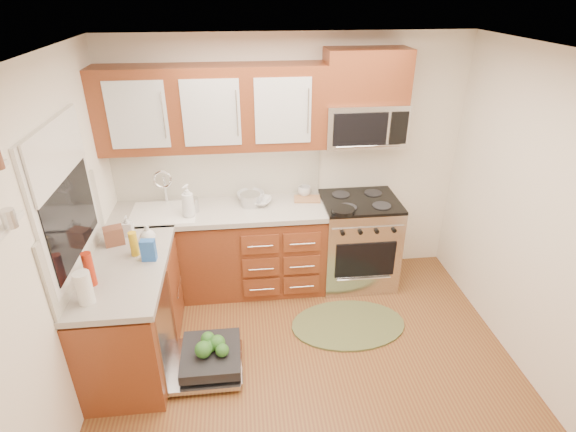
{
  "coord_description": "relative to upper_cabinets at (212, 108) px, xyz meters",
  "views": [
    {
      "loc": [
        -0.49,
        -2.51,
        2.88
      ],
      "look_at": [
        -0.12,
        0.85,
        1.12
      ],
      "focal_mm": 28.0,
      "sensor_mm": 36.0,
      "label": 1
    }
  ],
  "objects": [
    {
      "name": "floor",
      "position": [
        0.73,
        -1.57,
        -1.88
      ],
      "size": [
        3.5,
        3.5,
        0.0
      ],
      "primitive_type": "plane",
      "color": "brown",
      "rests_on": "ground"
    },
    {
      "name": "ceiling",
      "position": [
        0.73,
        -1.57,
        0.62
      ],
      "size": [
        3.5,
        3.5,
        0.0
      ],
      "primitive_type": "plane",
      "rotation": [
        3.14,
        0.0,
        0.0
      ],
      "color": "white",
      "rests_on": "ground"
    },
    {
      "name": "wall_back",
      "position": [
        0.73,
        0.18,
        -0.62
      ],
      "size": [
        3.5,
        0.04,
        2.5
      ],
      "primitive_type": "cube",
      "color": "white",
      "rests_on": "ground"
    },
    {
      "name": "wall_left",
      "position": [
        -1.02,
        -1.57,
        -0.62
      ],
      "size": [
        0.04,
        3.5,
        2.5
      ],
      "primitive_type": "cube",
      "color": "white",
      "rests_on": "ground"
    },
    {
      "name": "wall_right",
      "position": [
        2.48,
        -1.57,
        -0.62
      ],
      "size": [
        0.04,
        3.5,
        2.5
      ],
      "primitive_type": "cube",
      "color": "white",
      "rests_on": "ground"
    },
    {
      "name": "base_cabinet_back",
      "position": [
        0.0,
        -0.12,
        -1.45
      ],
      "size": [
        2.05,
        0.6,
        0.85
      ],
      "primitive_type": "cube",
      "color": "brown",
      "rests_on": "ground"
    },
    {
      "name": "base_cabinet_left",
      "position": [
        -0.72,
        -1.05,
        -1.45
      ],
      "size": [
        0.6,
        1.25,
        0.85
      ],
      "primitive_type": "cube",
      "color": "brown",
      "rests_on": "ground"
    },
    {
      "name": "countertop_back",
      "position": [
        0.0,
        -0.14,
        -0.97
      ],
      "size": [
        2.07,
        0.64,
        0.05
      ],
      "primitive_type": "cube",
      "color": "#A6A098",
      "rests_on": "base_cabinet_back"
    },
    {
      "name": "countertop_left",
      "position": [
        -0.71,
        -1.05,
        -0.97
      ],
      "size": [
        0.64,
        1.27,
        0.05
      ],
      "primitive_type": "cube",
      "color": "#A6A098",
      "rests_on": "base_cabinet_left"
    },
    {
      "name": "backsplash_back",
      "position": [
        0.0,
        0.16,
        -0.67
      ],
      "size": [
        2.05,
        0.02,
        0.57
      ],
      "primitive_type": "cube",
      "color": "beige",
      "rests_on": "ground"
    },
    {
      "name": "backsplash_left",
      "position": [
        -1.01,
        -1.05,
        -0.67
      ],
      "size": [
        0.02,
        1.25,
        0.57
      ],
      "primitive_type": "cube",
      "color": "beige",
      "rests_on": "ground"
    },
    {
      "name": "upper_cabinets",
      "position": [
        0.0,
        0.0,
        0.0
      ],
      "size": [
        2.05,
        0.35,
        0.75
      ],
      "primitive_type": null,
      "color": "brown",
      "rests_on": "ground"
    },
    {
      "name": "cabinet_over_mw",
      "position": [
        1.41,
        0.0,
        0.26
      ],
      "size": [
        0.76,
        0.35,
        0.47
      ],
      "primitive_type": "cube",
      "color": "brown",
      "rests_on": "ground"
    },
    {
      "name": "range",
      "position": [
        1.41,
        -0.15,
        -1.4
      ],
      "size": [
        0.76,
        0.64,
        0.95
      ],
      "primitive_type": null,
      "color": "silver",
      "rests_on": "ground"
    },
    {
      "name": "microwave",
      "position": [
        1.41,
        -0.02,
        -0.18
      ],
      "size": [
        0.76,
        0.38,
        0.4
      ],
      "primitive_type": null,
      "color": "silver",
      "rests_on": "ground"
    },
    {
      "name": "sink",
      "position": [
        -0.52,
        -0.16,
        -1.07
      ],
      "size": [
        0.62,
        0.5,
        0.26
      ],
      "primitive_type": null,
      "color": "white",
      "rests_on": "ground"
    },
    {
      "name": "dishwasher",
      "position": [
        -0.13,
        -1.27,
        -1.77
      ],
      "size": [
        0.7,
        0.6,
        0.2
      ],
      "primitive_type": null,
      "color": "silver",
      "rests_on": "ground"
    },
    {
      "name": "window",
      "position": [
        -1.01,
        -1.07,
        -0.32
      ],
      "size": [
        0.03,
        1.05,
        1.05
      ],
      "primitive_type": null,
      "color": "white",
      "rests_on": "ground"
    },
    {
      "name": "window_blind",
      "position": [
        -0.98,
        -1.07,
        0.0
      ],
      "size": [
        0.02,
        0.96,
        0.4
      ],
      "primitive_type": "cube",
      "color": "white",
      "rests_on": "ground"
    },
    {
      "name": "shelf_lower",
      "position": [
        -0.99,
        -1.92,
        -0.12
      ],
      "size": [
        0.04,
        0.4,
        0.03
      ],
      "primitive_type": "cube",
      "color": "white",
      "rests_on": "ground"
    },
    {
      "name": "rug",
      "position": [
        1.16,
        -0.88,
        -1.86
      ],
      "size": [
        1.09,
        0.72,
        0.02
      ],
      "primitive_type": null,
      "rotation": [
        0.0,
        0.0,
        -0.02
      ],
      "color": "olive",
      "rests_on": "ground"
    },
    {
      "name": "skillet",
      "position": [
        1.17,
        -0.4,
        -0.9
      ],
      "size": [
        0.3,
        0.3,
        0.04
      ],
      "primitive_type": "cylinder",
      "rotation": [
        0.0,
        0.0,
        0.42
      ],
      "color": "black",
      "rests_on": "range"
    },
    {
      "name": "stock_pot",
      "position": [
        0.31,
        -0.08,
        -0.89
      ],
      "size": [
        0.2,
        0.2,
        0.12
      ],
      "primitive_type": "cylinder",
      "rotation": [
        0.0,
        0.0,
        0.02
      ],
      "color": "silver",
      "rests_on": "countertop_back"
    },
    {
      "name": "cutting_board",
      "position": [
        0.88,
        -0.02,
        -0.94
      ],
      "size": [
        0.28,
        0.2,
        0.02
      ],
      "primitive_type": "cube",
      "rotation": [
        0.0,
        0.0,
        -0.12
      ],
      "color": "#A7744C",
      "rests_on": "countertop_back"
    },
    {
      "name": "canister",
      "position": [
        -0.23,
        -0.17,
        -0.88
      ],
      "size": [
        0.11,
        0.11,
        0.14
      ],
      "primitive_type": "cylinder",
      "rotation": [
        0.0,
        0.0,
        0.29
      ],
      "color": "silver",
      "rests_on": "countertop_back"
    },
    {
      "name": "paper_towel_roll",
      "position": [
        -0.87,
        -1.48,
        -0.83
      ],
      "size": [
        0.12,
        0.12,
        0.24
      ],
      "primitive_type": "cylinder",
      "rotation": [
        0.0,
        0.0,
        0.07
      ],
      "color": "white",
      "rests_on": "countertop_left"
    },
    {
      "name": "mustard_bottle",
      "position": [
        -0.65,
        -0.9,
        -0.85
      ],
      "size": [
        0.07,
        0.07,
        0.21
      ],
      "primitive_type": "cylinder",
      "rotation": [
        0.0,
        0.0,
        -0.12
      ],
      "color": "gold",
      "rests_on": "countertop_left"
    },
    {
      "name": "red_bottle",
      "position": [
        -0.89,
        -1.27,
        -0.82
      ],
      "size": [
        0.09,
        0.09,
        0.27
      ],
      "primitive_type": "cylinder",
      "rotation": [
        0.0,
        0.0,
        -0.28
      ],
      "color": "#B4270F",
      "rests_on": "countertop_left"
    },
    {
      "name": "wooden_box",
      "position": [
        -0.85,
        -0.7,
        -0.87
      ],
      "size": [
        0.18,
        0.16,
        0.15
      ],
      "primitive_type": "cube",
      "rotation": [
        0.0,
        0.0,
        0.34
      ],
      "color": "brown",
      "rests_on": "countertop_left"
    },
    {
      "name": "blue_carton",
      "position": [
        -0.52,
        -0.98,
        -0.86
      ],
      "size": [
        0.12,
        0.07,
        0.18
      ],
      "primitive_type": "cube",
      "rotation": [
        0.0,
        0.0,
        -0.06
      ],
      "color": "#2559B0",
      "rests_on": "countertop_left"
    },
    {
      "name": "bowl_a",
      "position": [
        0.39,
        -0.07,
        -0.92
      ],
      "size": [
        0.3,
        0.3,
        0.06
      ],
      "primitive_type": "imported",
      "rotation": [
        0.0,
        0.0,
        -0.32
      ],
      "color": "#999999",
      "rests_on": "countertop_back"
    },
    {
      "name": "bowl_b",
      "position": [
        0.31,
        0.03,
        -0.91
      ],
      "size": [
        0.33,
        0.33,
        0.08
      ],
      "primitive_type": "imported",
      "rotation": [
        0.0,
        0.0,
        -0.26
      ],
      "color": "#999999",
      "rests_on": "countertop_back"
    },
    {
      "name": "cup",
      "position": [
        0.87,
        0.07,
        -0.9
      ],
      "size": [
        0.15,
        0.15,
        0.1
      ],
      "primitive_type": "imported",
      "rotation": [
        0.0,
        0.0,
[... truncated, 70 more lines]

